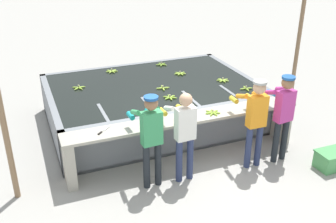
# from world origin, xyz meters

# --- Properties ---
(ground_plane) EXTENTS (80.00, 80.00, 0.00)m
(ground_plane) POSITION_xyz_m (0.00, 0.00, 0.00)
(ground_plane) COLOR #A3A099
(ground_plane) RESTS_ON ground
(wash_tank) EXTENTS (4.29, 3.01, 0.86)m
(wash_tank) POSITION_xyz_m (0.00, 1.94, 0.42)
(wash_tank) COLOR gray
(wash_tank) RESTS_ON ground
(work_ledge) EXTENTS (4.29, 0.45, 0.86)m
(work_ledge) POSITION_xyz_m (0.00, 0.22, 0.61)
(work_ledge) COLOR #A8A393
(work_ledge) RESTS_ON ground
(worker_0) EXTENTS (0.43, 0.72, 1.58)m
(worker_0) POSITION_xyz_m (-0.82, -0.25, 0.95)
(worker_0) COLOR #1E2328
(worker_0) RESTS_ON ground
(worker_1) EXTENTS (0.43, 0.71, 1.55)m
(worker_1) POSITION_xyz_m (-0.27, -0.29, 0.92)
(worker_1) COLOR navy
(worker_1) RESTS_ON ground
(worker_2) EXTENTS (0.41, 0.72, 1.60)m
(worker_2) POSITION_xyz_m (1.01, -0.35, 0.96)
(worker_2) COLOR navy
(worker_2) RESTS_ON ground
(worker_3) EXTENTS (0.46, 0.73, 1.60)m
(worker_3) POSITION_xyz_m (1.55, -0.36, 0.97)
(worker_3) COLOR #1E2328
(worker_3) RESTS_ON ground
(banana_bunch_floating_0) EXTENTS (0.27, 0.28, 0.08)m
(banana_bunch_floating_0) POSITION_xyz_m (-1.48, 2.29, 0.87)
(banana_bunch_floating_0) COLOR #93BC3D
(banana_bunch_floating_0) RESTS_ON wash_tank
(banana_bunch_floating_1) EXTENTS (0.28, 0.28, 0.08)m
(banana_bunch_floating_1) POSITION_xyz_m (0.11, 1.63, 0.87)
(banana_bunch_floating_1) COLOR #9EC642
(banana_bunch_floating_1) RESTS_ON wash_tank
(banana_bunch_floating_2) EXTENTS (0.27, 0.27, 0.08)m
(banana_bunch_floating_2) POSITION_xyz_m (0.63, 3.07, 0.87)
(banana_bunch_floating_2) COLOR #7FAD33
(banana_bunch_floating_2) RESTS_ON wash_tank
(banana_bunch_floating_3) EXTENTS (0.28, 0.28, 0.08)m
(banana_bunch_floating_3) POSITION_xyz_m (1.67, 0.97, 0.87)
(banana_bunch_floating_3) COLOR #93BC3D
(banana_bunch_floating_3) RESTS_ON wash_tank
(banana_bunch_floating_4) EXTENTS (0.28, 0.28, 0.08)m
(banana_bunch_floating_4) POSITION_xyz_m (-0.60, 3.04, 0.87)
(banana_bunch_floating_4) COLOR #9EC642
(banana_bunch_floating_4) RESTS_ON wash_tank
(banana_bunch_floating_5) EXTENTS (0.28, 0.28, 0.08)m
(banana_bunch_floating_5) POSITION_xyz_m (1.46, 1.57, 0.87)
(banana_bunch_floating_5) COLOR #9EC642
(banana_bunch_floating_5) RESTS_ON wash_tank
(banana_bunch_floating_6) EXTENTS (0.28, 0.28, 0.08)m
(banana_bunch_floating_6) POSITION_xyz_m (0.79, 2.31, 0.87)
(banana_bunch_floating_6) COLOR #93BC3D
(banana_bunch_floating_6) RESTS_ON wash_tank
(banana_bunch_floating_7) EXTENTS (0.27, 0.28, 0.08)m
(banana_bunch_floating_7) POSITION_xyz_m (0.06, 1.12, 0.87)
(banana_bunch_floating_7) COLOR #8CB738
(banana_bunch_floating_7) RESTS_ON wash_tank
(banana_bunch_ledge_0) EXTENTS (0.28, 0.28, 0.08)m
(banana_bunch_ledge_0) POSITION_xyz_m (0.50, 0.20, 0.87)
(banana_bunch_ledge_0) COLOR #8CB738
(banana_bunch_ledge_0) RESTS_ON work_ledge
(knife_0) EXTENTS (0.24, 0.29, 0.02)m
(knife_0) POSITION_xyz_m (1.89, 0.28, 0.86)
(knife_0) COLOR silver
(knife_0) RESTS_ON work_ledge
(knife_1) EXTENTS (0.27, 0.26, 0.02)m
(knife_1) POSITION_xyz_m (-1.47, 0.24, 0.86)
(knife_1) COLOR silver
(knife_1) RESTS_ON work_ledge
(crate) EXTENTS (0.55, 0.39, 0.32)m
(crate) POSITION_xyz_m (2.27, -0.96, 0.16)
(crate) COLOR #4C9E56
(crate) RESTS_ON ground
(support_post_right) EXTENTS (0.09, 0.09, 3.20)m
(support_post_right) POSITION_xyz_m (3.29, 1.52, 1.60)
(support_post_right) COLOR #846647
(support_post_right) RESTS_ON ground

